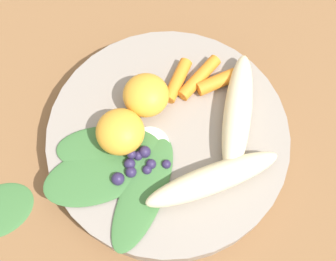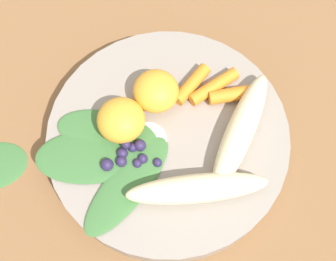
% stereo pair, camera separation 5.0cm
% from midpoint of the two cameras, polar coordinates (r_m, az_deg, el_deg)
% --- Properties ---
extents(ground_plane, '(2.40, 2.40, 0.00)m').
position_cam_midpoint_polar(ground_plane, '(0.54, -2.64, -2.02)').
color(ground_plane, brown).
extents(bowl, '(0.27, 0.27, 0.03)m').
position_cam_midpoint_polar(bowl, '(0.52, -2.71, -1.41)').
color(bowl, gray).
rests_on(bowl, ground_plane).
extents(banana_peeled_left, '(0.05, 0.15, 0.03)m').
position_cam_midpoint_polar(banana_peeled_left, '(0.50, 5.96, 1.85)').
color(banana_peeled_left, beige).
rests_on(banana_peeled_left, bowl).
extents(banana_peeled_right, '(0.15, 0.09, 0.03)m').
position_cam_midpoint_polar(banana_peeled_right, '(0.47, 2.65, -6.48)').
color(banana_peeled_right, beige).
rests_on(banana_peeled_right, bowl).
extents(orange_segment_near, '(0.05, 0.05, 0.04)m').
position_cam_midpoint_polar(orange_segment_near, '(0.49, -8.89, -0.50)').
color(orange_segment_near, '#F4A833').
rests_on(orange_segment_near, bowl).
extents(orange_segment_far, '(0.05, 0.05, 0.04)m').
position_cam_midpoint_polar(orange_segment_far, '(0.51, -5.58, 4.12)').
color(orange_segment_far, '#F4A833').
rests_on(orange_segment_far, bowl).
extents(carrot_front, '(0.05, 0.04, 0.02)m').
position_cam_midpoint_polar(carrot_front, '(0.53, 3.48, 5.80)').
color(carrot_front, orange).
rests_on(carrot_front, bowl).
extents(carrot_mid_left, '(0.05, 0.06, 0.01)m').
position_cam_midpoint_polar(carrot_mid_left, '(0.53, 1.26, 6.36)').
color(carrot_mid_left, orange).
rests_on(carrot_mid_left, bowl).
extents(carrot_mid_right, '(0.03, 0.06, 0.02)m').
position_cam_midpoint_polar(carrot_mid_right, '(0.53, -1.51, 5.99)').
color(carrot_mid_right, orange).
rests_on(carrot_mid_right, bowl).
extents(blueberry_pile, '(0.06, 0.05, 0.02)m').
position_cam_midpoint_polar(blueberry_pile, '(0.49, -6.85, -4.66)').
color(blueberry_pile, '#2D234C').
rests_on(blueberry_pile, bowl).
extents(coconut_shred_patch, '(0.05, 0.05, 0.00)m').
position_cam_midpoint_polar(coconut_shred_patch, '(0.50, -5.18, -2.29)').
color(coconut_shred_patch, white).
rests_on(coconut_shred_patch, bowl).
extents(kale_leaf_left, '(0.12, 0.06, 0.01)m').
position_cam_midpoint_polar(kale_leaf_left, '(0.51, -10.19, -2.54)').
color(kale_leaf_left, '#3D7038').
rests_on(kale_leaf_left, bowl).
extents(kale_leaf_right, '(0.13, 0.10, 0.01)m').
position_cam_midpoint_polar(kale_leaf_right, '(0.50, -11.71, -5.90)').
color(kale_leaf_right, '#3D7038').
rests_on(kale_leaf_right, bowl).
extents(kale_leaf_rear, '(0.08, 0.14, 0.01)m').
position_cam_midpoint_polar(kale_leaf_rear, '(0.49, -6.08, -8.17)').
color(kale_leaf_rear, '#3D7038').
rests_on(kale_leaf_rear, bowl).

